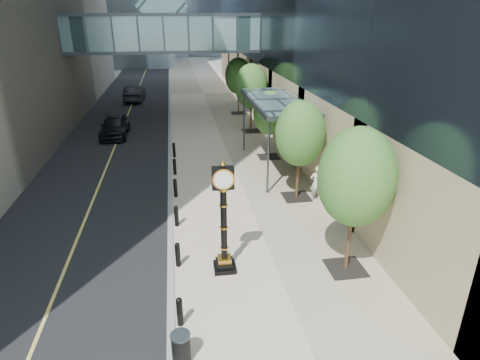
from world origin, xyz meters
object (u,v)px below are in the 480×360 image
pedestrian (316,183)px  car_near (114,126)px  street_clock (224,226)px  trash_bin (181,349)px  car_far (135,93)px

pedestrian → car_near: bearing=-44.7°
street_clock → pedestrian: (5.47, 5.40, -0.95)m
street_clock → trash_bin: size_ratio=4.83×
pedestrian → car_far: (-11.30, 27.85, -0.12)m
car_far → car_near: bearing=91.3°
pedestrian → trash_bin: bearing=57.9°
trash_bin → pedestrian: 11.96m
car_far → trash_bin: bearing=99.5°
street_clock → pedestrian: street_clock is taller
trash_bin → car_far: size_ratio=0.17×
street_clock → trash_bin: bearing=-111.4°
trash_bin → car_near: (-4.56, 23.42, 0.34)m
street_clock → car_near: size_ratio=0.89×
trash_bin → car_near: bearing=101.0°
street_clock → trash_bin: (-1.73, -4.14, -1.43)m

